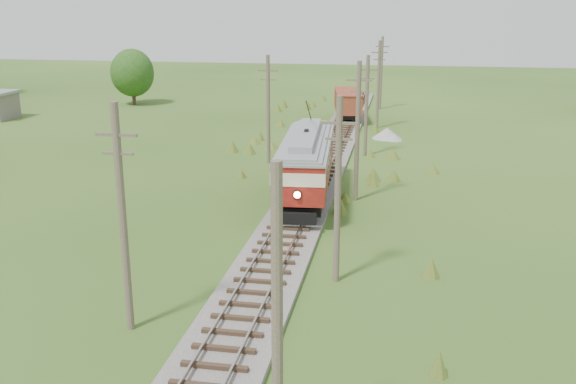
# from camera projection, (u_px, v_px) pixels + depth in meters

# --- Properties ---
(railbed_main) EXTENTS (3.60, 96.00, 0.57)m
(railbed_main) POSITION_uv_depth(u_px,v_px,m) (313.00, 183.00, 45.39)
(railbed_main) COLOR #605B54
(railbed_main) RESTS_ON ground
(streetcar) EXTENTS (4.06, 13.36, 6.06)m
(streetcar) POSITION_uv_depth(u_px,v_px,m) (306.00, 159.00, 41.31)
(streetcar) COLOR black
(streetcar) RESTS_ON ground
(gondola) EXTENTS (3.80, 8.45, 2.71)m
(gondola) POSITION_uv_depth(u_px,v_px,m) (348.00, 102.00, 70.41)
(gondola) COLOR black
(gondola) RESTS_ON ground
(gravel_pile) EXTENTS (2.89, 3.07, 1.05)m
(gravel_pile) POSITION_uv_depth(u_px,v_px,m) (388.00, 134.00, 61.14)
(gravel_pile) COLOR gray
(gravel_pile) RESTS_ON ground
(utility_pole_r_1) EXTENTS (0.30, 0.30, 8.80)m
(utility_pole_r_1) POSITION_uv_depth(u_px,v_px,m) (277.00, 329.00, 16.28)
(utility_pole_r_1) COLOR brown
(utility_pole_r_1) RESTS_ON ground
(utility_pole_r_2) EXTENTS (1.60, 0.30, 8.60)m
(utility_pole_r_2) POSITION_uv_depth(u_px,v_px,m) (338.00, 189.00, 28.52)
(utility_pole_r_2) COLOR brown
(utility_pole_r_2) RESTS_ON ground
(utility_pole_r_3) EXTENTS (1.60, 0.30, 9.00)m
(utility_pole_r_3) POSITION_uv_depth(u_px,v_px,m) (357.00, 131.00, 40.76)
(utility_pole_r_3) COLOR brown
(utility_pole_r_3) RESTS_ON ground
(utility_pole_r_4) EXTENTS (1.60, 0.30, 8.40)m
(utility_pole_r_4) POSITION_uv_depth(u_px,v_px,m) (367.00, 105.00, 53.16)
(utility_pole_r_4) COLOR brown
(utility_pole_r_4) RESTS_ON ground
(utility_pole_r_5) EXTENTS (1.60, 0.30, 8.90)m
(utility_pole_r_5) POSITION_uv_depth(u_px,v_px,m) (378.00, 84.00, 65.30)
(utility_pole_r_5) COLOR brown
(utility_pole_r_5) RESTS_ON ground
(utility_pole_r_6) EXTENTS (1.60, 0.30, 8.70)m
(utility_pole_r_6) POSITION_uv_depth(u_px,v_px,m) (381.00, 72.00, 77.65)
(utility_pole_r_6) COLOR brown
(utility_pole_r_6) RESTS_ON ground
(utility_pole_l_a) EXTENTS (1.60, 0.30, 9.00)m
(utility_pole_l_a) POSITION_uv_depth(u_px,v_px,m) (123.00, 218.00, 24.07)
(utility_pole_l_a) COLOR brown
(utility_pole_l_a) RESTS_ON ground
(utility_pole_l_b) EXTENTS (1.60, 0.30, 8.60)m
(utility_pole_l_b) POSITION_uv_depth(u_px,v_px,m) (268.00, 109.00, 50.63)
(utility_pole_l_b) COLOR brown
(utility_pole_l_b) RESTS_ON ground
(tree_mid_a) EXTENTS (5.46, 5.46, 7.03)m
(tree_mid_a) POSITION_uv_depth(u_px,v_px,m) (132.00, 73.00, 81.18)
(tree_mid_a) COLOR #38281C
(tree_mid_a) RESTS_ON ground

